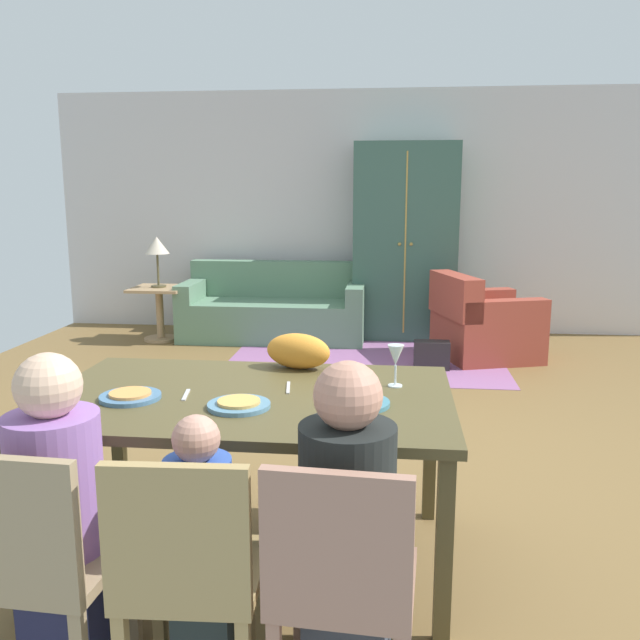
% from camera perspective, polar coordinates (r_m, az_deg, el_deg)
% --- Properties ---
extents(ground_plane, '(7.16, 6.35, 0.02)m').
position_cam_1_polar(ground_plane, '(4.82, 2.23, -8.62)').
color(ground_plane, brown).
extents(back_wall, '(7.16, 0.10, 2.70)m').
position_cam_1_polar(back_wall, '(7.76, 4.01, 9.07)').
color(back_wall, silver).
rests_on(back_wall, ground_plane).
extents(dining_table, '(1.71, 1.07, 0.76)m').
position_cam_1_polar(dining_table, '(2.88, -6.05, -7.53)').
color(dining_table, '#4F4526').
rests_on(dining_table, ground_plane).
extents(plate_near_man, '(0.25, 0.25, 0.02)m').
position_cam_1_polar(plate_near_man, '(2.89, -15.79, -6.29)').
color(plate_near_man, teal).
rests_on(plate_near_man, dining_table).
extents(pizza_near_man, '(0.17, 0.17, 0.01)m').
position_cam_1_polar(pizza_near_man, '(2.88, -15.81, -6.01)').
color(pizza_near_man, '#E09249').
rests_on(pizza_near_man, plate_near_man).
extents(plate_near_child, '(0.25, 0.25, 0.02)m').
position_cam_1_polar(plate_near_child, '(2.69, -6.90, -7.20)').
color(plate_near_child, teal).
rests_on(plate_near_child, dining_table).
extents(pizza_near_child, '(0.17, 0.17, 0.01)m').
position_cam_1_polar(pizza_near_child, '(2.69, -6.90, -6.89)').
color(pizza_near_child, gold).
rests_on(pizza_near_child, plate_near_child).
extents(plate_near_woman, '(0.25, 0.25, 0.02)m').
position_cam_1_polar(plate_near_woman, '(2.71, 3.30, -7.05)').
color(plate_near_woman, teal).
rests_on(plate_near_woman, dining_table).
extents(wine_glass, '(0.07, 0.07, 0.19)m').
position_cam_1_polar(wine_glass, '(2.94, 6.44, -3.13)').
color(wine_glass, silver).
rests_on(wine_glass, dining_table).
extents(fork, '(0.04, 0.15, 0.01)m').
position_cam_1_polar(fork, '(2.88, -11.30, -6.24)').
color(fork, silver).
rests_on(fork, dining_table).
extents(knife, '(0.04, 0.17, 0.01)m').
position_cam_1_polar(knife, '(2.93, -2.71, -5.75)').
color(knife, silver).
rests_on(knife, dining_table).
extents(dining_chair_man, '(0.44, 0.44, 0.87)m').
position_cam_1_polar(dining_chair_man, '(2.35, -22.91, -18.23)').
color(dining_chair_man, '#9D8560').
rests_on(dining_chair_man, ground_plane).
extents(person_man, '(0.30, 0.41, 1.11)m').
position_cam_1_polar(person_man, '(2.47, -20.80, -15.99)').
color(person_man, navy).
rests_on(person_man, ground_plane).
extents(dining_chair_child, '(0.44, 0.44, 0.87)m').
position_cam_1_polar(dining_chair_child, '(2.18, -11.13, -20.03)').
color(dining_chair_child, tan).
rests_on(dining_chair_child, ground_plane).
extents(person_child, '(0.22, 0.29, 0.92)m').
position_cam_1_polar(person_child, '(2.35, -9.91, -19.18)').
color(person_child, '#2E3D41').
rests_on(person_child, ground_plane).
extents(dining_chair_woman, '(0.45, 0.45, 0.87)m').
position_cam_1_polar(dining_chair_woman, '(2.10, 1.83, -21.08)').
color(dining_chair_woman, '#A87863').
rests_on(dining_chair_woman, ground_plane).
extents(person_woman, '(0.30, 0.41, 1.11)m').
position_cam_1_polar(person_woman, '(2.24, 2.41, -18.25)').
color(person_woman, '#363E4C').
rests_on(person_woman, ground_plane).
extents(cat, '(0.35, 0.23, 0.17)m').
position_cam_1_polar(cat, '(3.23, -1.86, -2.65)').
color(cat, orange).
rests_on(cat, dining_table).
extents(area_rug, '(2.60, 1.80, 0.01)m').
position_cam_1_polar(area_rug, '(6.51, 3.90, -3.29)').
color(area_rug, '#8F5A8A').
rests_on(area_rug, ground_plane).
extents(couch, '(1.98, 0.86, 0.82)m').
position_cam_1_polar(couch, '(7.39, -3.88, 0.79)').
color(couch, slate).
rests_on(couch, ground_plane).
extents(armchair, '(1.08, 1.07, 0.82)m').
position_cam_1_polar(armchair, '(6.67, 13.56, -0.45)').
color(armchair, '#973D2E').
rests_on(armchair, ground_plane).
extents(armoire, '(1.10, 0.59, 2.10)m').
position_cam_1_polar(armoire, '(7.39, 7.22, 6.59)').
color(armoire, '#375A4D').
rests_on(armoire, ground_plane).
extents(side_table, '(0.56, 0.56, 0.58)m').
position_cam_1_polar(side_table, '(7.44, -13.45, 1.18)').
color(side_table, tan).
rests_on(side_table, ground_plane).
extents(table_lamp, '(0.26, 0.26, 0.54)m').
position_cam_1_polar(table_lamp, '(7.36, -13.67, 6.02)').
color(table_lamp, brown).
rests_on(table_lamp, side_table).
extents(handbag, '(0.32, 0.16, 0.26)m').
position_cam_1_polar(handbag, '(6.19, 9.45, -2.96)').
color(handbag, '#272325').
rests_on(handbag, ground_plane).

